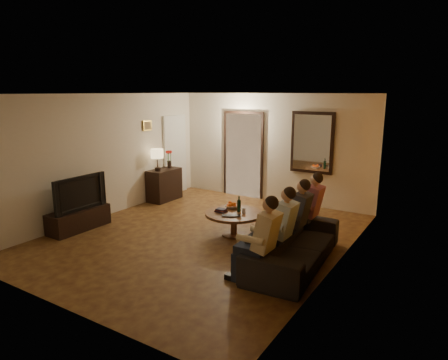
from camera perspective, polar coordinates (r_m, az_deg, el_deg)
The scene contains 33 objects.
floor at distance 7.54m, azimuth -3.17°, elevation -7.97°, with size 5.00×6.00×0.01m, color #421E11.
ceiling at distance 7.06m, azimuth -3.43°, elevation 12.20°, with size 5.00×6.00×0.01m, color white.
back_wall at distance 9.76m, azimuth 6.96°, elevation 4.57°, with size 5.00×0.02×2.60m, color beige.
front_wall at distance 5.11m, azimuth -23.15°, elevation -3.70°, with size 5.00×0.02×2.60m, color beige.
left_wall at distance 8.85m, azimuth -16.65°, elevation 3.32°, with size 0.02×6.00×2.60m, color beige.
right_wall at distance 6.12m, azimuth 16.18°, elevation -0.62°, with size 0.02×6.00×2.60m, color beige.
orange_accent at distance 6.12m, azimuth 16.09°, elevation -0.60°, with size 0.01×6.00×2.60m, color orange.
kitchen_doorway at distance 10.14m, azimuth 2.78°, elevation 3.52°, with size 1.00×0.06×2.10m, color #FFE0A5.
door_trim at distance 10.13m, azimuth 2.75°, elevation 3.51°, with size 1.12×0.04×2.22m, color black.
fridge_glimpse at distance 10.05m, azimuth 4.03°, elevation 2.55°, with size 0.45×0.03×1.70m, color silver.
mirror_frame at distance 9.32m, azimuth 12.48°, elevation 5.23°, with size 1.00×0.05×1.40m, color black.
mirror_glass at distance 9.29m, azimuth 12.42°, elevation 5.21°, with size 0.86×0.02×1.26m, color white.
white_door at distance 10.51m, azimuth -6.99°, elevation 3.59°, with size 0.06×0.85×2.04m, color white.
framed_art at distance 9.67m, azimuth -10.93°, elevation 7.64°, with size 0.03×0.28×0.24m, color #B28C33.
art_canvas at distance 9.66m, azimuth -10.86°, elevation 7.64°, with size 0.01×0.22×0.18m, color brown.
dresser at distance 9.96m, azimuth -8.54°, elevation -0.66°, with size 0.45×0.87×0.77m, color black.
table_lamp at distance 9.67m, azimuth -9.51°, elevation 2.87°, with size 0.30×0.30×0.54m, color beige, non-canonical shape.
flower_vase at distance 10.01m, azimuth -7.83°, elevation 2.96°, with size 0.14×0.14×0.44m, color red, non-canonical shape.
tv_stand at distance 8.31m, azimuth -20.03°, elevation -5.29°, with size 0.45×1.22×0.41m, color black.
tv at distance 8.17m, azimuth -20.31°, elevation -1.70°, with size 0.15×1.16×0.67m, color black.
sofa at distance 6.36m, azimuth 9.96°, elevation -8.91°, with size 0.90×2.29×0.67m, color black.
person_a at distance 5.53m, azimuth 5.51°, elevation -9.16°, with size 0.60×0.40×1.20m, color tan, non-canonical shape.
person_b at distance 6.04m, azimuth 8.09°, elevation -7.32°, with size 0.60×0.40×1.20m, color tan, non-canonical shape.
person_c at distance 6.57m, azimuth 10.24°, elevation -5.76°, with size 0.60×0.40×1.20m, color tan, non-canonical shape.
person_d at distance 7.11m, azimuth 12.06°, elevation -4.43°, with size 0.60×0.40×1.20m, color tan, non-canonical shape.
dog at distance 6.23m, azimuth 5.18°, elevation -9.79°, with size 0.56×0.24×0.56m, color #9E7748, non-canonical shape.
coffee_table at distance 7.48m, azimuth 1.41°, elevation -6.30°, with size 1.07×1.07×0.45m, color brown.
bowl at distance 7.67m, azimuth 1.10°, elevation -3.80°, with size 0.26×0.26×0.06m, color white.
oranges at distance 7.65m, azimuth 1.11°, elevation -3.31°, with size 0.20×0.20×0.08m, color #F75A14, non-canonical shape.
wine_bottle at distance 7.42m, azimuth 2.15°, elevation -3.38°, with size 0.07×0.07×0.31m, color black, non-canonical shape.
wine_glass at distance 7.35m, azimuth 2.83°, elevation -4.40°, with size 0.06×0.06×0.10m, color silver.
book_stack at distance 7.43m, azimuth -0.44°, elevation -4.32°, with size 0.20×0.15×0.07m, color black, non-canonical shape.
laptop at distance 7.13m, azimuth 0.96°, elevation -5.25°, with size 0.33×0.21×0.03m, color black.
Camera 1 is at (4.09, -5.76, 2.64)m, focal length 32.00 mm.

